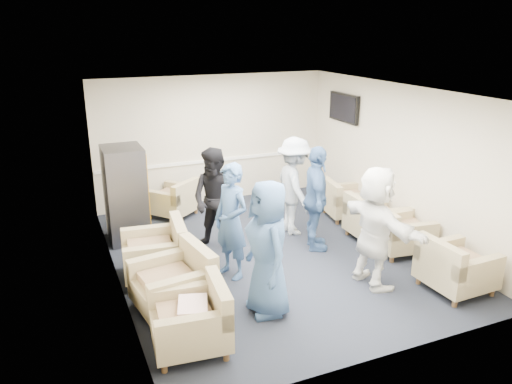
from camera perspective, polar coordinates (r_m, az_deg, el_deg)
name	(u,v)px	position (r m, az deg, el deg)	size (l,w,h in m)	color
floor	(271,254)	(8.46, 1.78, -7.06)	(6.00, 6.00, 0.00)	black
ceiling	(273,92)	(7.69, 1.98, 11.41)	(6.00, 6.00, 0.00)	silver
back_wall	(213,140)	(10.68, -4.92, 5.99)	(5.00, 0.02, 2.70)	beige
front_wall	(389,251)	(5.57, 15.01, -6.54)	(5.00, 0.02, 2.70)	beige
left_wall	(112,197)	(7.33, -16.18, -0.54)	(0.02, 6.00, 2.70)	beige
right_wall	(400,161)	(9.27, 16.08, 3.40)	(0.02, 6.00, 2.70)	beige
chair_rail	(214,160)	(10.77, -4.82, 3.63)	(4.98, 0.04, 0.06)	white
tv	(344,108)	(10.52, 10.01, 9.45)	(0.10, 1.00, 0.58)	black
armchair_left_near	(195,321)	(6.09, -7.04, -14.46)	(0.95, 0.95, 0.70)	tan
armchair_left_mid	(177,285)	(6.82, -9.00, -10.45)	(1.06, 1.06, 0.75)	tan
armchair_left_far	(159,254)	(7.74, -11.08, -6.95)	(1.02, 1.02, 0.74)	tan
armchair_right_near	(454,269)	(7.74, 21.66, -8.16)	(0.89, 0.89, 0.69)	tan
armchair_right_midnear	(398,233)	(8.73, 15.93, -4.51)	(0.96, 0.96, 0.68)	tan
armchair_right_midfar	(373,221)	(9.10, 13.26, -3.29)	(0.88, 0.88, 0.70)	tan
armchair_right_far	(344,202)	(10.06, 10.02, -1.10)	(0.92, 0.92, 0.65)	tan
armchair_corner	(175,201)	(10.08, -9.26, -1.01)	(1.14, 1.14, 0.65)	tan
vending_machine	(126,194)	(9.02, -14.66, -0.23)	(0.69, 0.80, 1.69)	#504F57
backpack	(198,282)	(7.09, -6.63, -10.20)	(0.31, 0.24, 0.50)	black
pillow	(193,308)	(6.00, -7.23, -13.02)	(0.45, 0.34, 0.13)	white
person_front_left	(268,249)	(6.47, 1.38, -6.48)	(0.89, 0.58, 1.83)	#395A8A
person_mid_left	(231,221)	(7.42, -2.84, -3.37)	(0.65, 0.42, 1.77)	#395A8A
person_back_left	(216,201)	(8.30, -4.60, -1.00)	(0.86, 0.67, 1.77)	black
person_back_right	(294,186)	(9.02, 4.41, 0.66)	(1.16, 0.66, 1.79)	silver
person_mid_right	(316,199)	(8.38, 6.87, -0.80)	(1.05, 0.44, 1.80)	#395A8A
person_front_right	(375,227)	(7.36, 13.50, -3.93)	(1.68, 0.53, 1.81)	white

